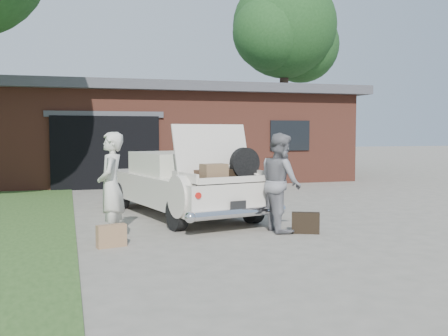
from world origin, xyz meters
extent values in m
plane|color=gray|center=(0.00, 0.00, 0.00)|extent=(90.00, 90.00, 0.00)
cube|color=brown|center=(1.00, 11.50, 1.50)|extent=(12.00, 7.00, 3.00)
cube|color=#4C4C51|center=(1.00, 11.50, 3.15)|extent=(12.80, 7.80, 0.30)
cube|color=black|center=(-1.50, 8.05, 1.10)|extent=(3.20, 0.30, 2.20)
cube|color=#4C4C51|center=(-1.50, 7.98, 2.25)|extent=(3.50, 0.12, 0.18)
cube|color=black|center=(4.50, 7.98, 1.60)|extent=(1.40, 0.08, 1.00)
cylinder|color=#38281E|center=(7.88, 16.38, 2.79)|extent=(0.44, 0.44, 5.58)
sphere|color=#235021|center=(7.88, 16.38, 6.97)|extent=(5.15, 5.15, 5.15)
sphere|color=#235021|center=(9.04, 16.89, 6.17)|extent=(3.86, 3.86, 3.86)
sphere|color=#235021|center=(6.85, 15.73, 6.47)|extent=(3.61, 3.61, 3.61)
cube|color=beige|center=(-0.36, 2.46, 0.56)|extent=(2.63, 4.71, 0.58)
cube|color=beige|center=(-0.42, 2.72, 1.07)|extent=(1.82, 2.06, 0.46)
cube|color=black|center=(-0.61, 3.55, 1.05)|extent=(1.36, 0.37, 0.39)
cube|color=black|center=(-0.23, 1.90, 1.05)|extent=(1.36, 0.37, 0.39)
cylinder|color=black|center=(-0.79, 0.82, 0.29)|extent=(0.32, 0.62, 0.59)
cylinder|color=black|center=(0.74, 1.16, 0.29)|extent=(0.32, 0.62, 0.59)
cylinder|color=black|center=(-1.46, 3.77, 0.29)|extent=(0.32, 0.62, 0.59)
cylinder|color=black|center=(0.07, 4.11, 0.29)|extent=(0.32, 0.62, 0.59)
cylinder|color=silver|center=(0.14, 0.25, 0.36)|extent=(1.81, 0.56, 0.16)
cylinder|color=#A5140F|center=(-0.59, 0.15, 0.69)|extent=(0.12, 0.11, 0.11)
cylinder|color=#A5140F|center=(0.84, 0.47, 0.69)|extent=(0.12, 0.11, 0.11)
cube|color=black|center=(0.14, 0.23, 0.49)|extent=(0.30, 0.08, 0.15)
cube|color=black|center=(0.01, 0.82, 0.86)|extent=(1.56, 1.26, 0.04)
cube|color=beige|center=(-0.68, 0.66, 0.95)|extent=(0.27, 0.97, 0.16)
cube|color=beige|center=(0.70, 0.97, 0.95)|extent=(0.27, 0.97, 0.16)
cube|color=beige|center=(0.12, 0.34, 0.92)|extent=(1.40, 0.37, 0.11)
cube|color=beige|center=(-0.07, 1.15, 1.37)|extent=(1.53, 0.64, 0.99)
cube|color=#472F1E|center=(-0.19, 0.94, 0.97)|extent=(0.60, 0.45, 0.17)
cube|color=brown|center=(-0.20, 0.55, 1.03)|extent=(0.48, 0.37, 0.30)
cube|color=black|center=(0.01, 0.95, 0.97)|extent=(0.65, 0.50, 0.18)
cylinder|color=black|center=(0.48, 0.87, 1.16)|extent=(0.58, 0.26, 0.56)
imported|color=beige|center=(-1.96, 0.28, 0.86)|extent=(0.53, 0.70, 1.73)
imported|color=slate|center=(0.94, 0.29, 0.86)|extent=(0.65, 0.84, 1.71)
cube|color=#9B734F|center=(-2.00, -0.18, 0.17)|extent=(0.46, 0.25, 0.34)
cube|color=black|center=(1.25, -0.05, 0.18)|extent=(0.49, 0.33, 0.36)
camera|label=1|loc=(-2.61, -8.10, 1.74)|focal=42.00mm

